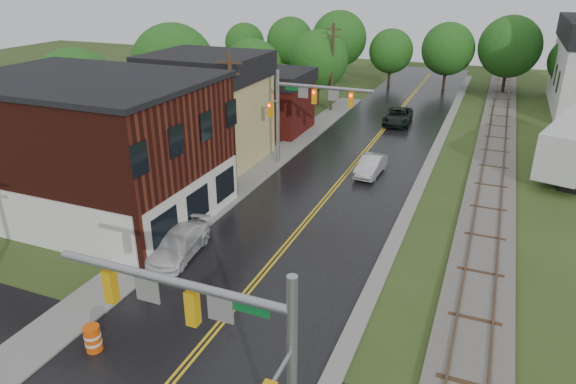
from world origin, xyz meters
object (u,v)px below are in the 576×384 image
Objects in this scene: pickup_white at (179,244)px; construction_barrel at (93,339)px; utility_pole_b at (232,118)px; tree_left_a at (78,96)px; tree_left_c at (254,70)px; utility_pole_c at (332,66)px; tree_left_b at (175,68)px; traffic_signal_near at (218,331)px; sedan_silver at (371,166)px; suv_dark at (398,116)px; traffic_signal_far at (304,103)px; brick_building at (93,147)px; tree_left_e at (319,61)px.

construction_barrel is at bearing -89.07° from pickup_white.
utility_pole_b reaches higher than construction_barrel.
tree_left_a reaches higher than tree_left_c.
construction_barrel is (3.00, -39.53, -4.15)m from utility_pole_c.
tree_left_b reaches higher than tree_left_a.
tree_left_c is (-17.32, 37.90, -0.46)m from traffic_signal_near.
tree_left_b is 20.65m from sedan_silver.
suv_dark is (14.65, 1.84, -3.76)m from tree_left_c.
tree_left_a reaches higher than sedan_silver.
tree_left_c is 15.23m from suv_dark.
traffic_signal_near and traffic_signal_far have the same top height.
utility_pole_b is at bearing 50.93° from brick_building.
tree_left_a is 1.61× the size of suv_dark.
tree_left_b is 2.31× the size of sedan_silver.
traffic_signal_near reaches higher than sedan_silver.
traffic_signal_far is 0.96× the size of tree_left_c.
tree_left_b reaches higher than utility_pole_b.
traffic_signal_far is at bearing 78.29° from pickup_white.
utility_pole_c is 8.16m from tree_left_c.
traffic_signal_far is 22.96m from construction_barrel.
brick_building reaches higher than suv_dark.
utility_pole_b is at bearing -90.00° from utility_pole_c.
tree_left_e is 21.72m from sedan_silver.
pickup_white is (-1.33, -14.98, -4.28)m from traffic_signal_far.
pickup_white is 4.20× the size of construction_barrel.
tree_left_c reaches higher than construction_barrel.
brick_building is 12.58× the size of construction_barrel.
utility_pole_b is 1.67× the size of suv_dark.
tree_left_e reaches higher than tree_left_c.
tree_left_e reaches higher than construction_barrel.
utility_pole_c reaches higher than traffic_signal_near.
tree_left_b is (-21.32, 29.90, 0.75)m from traffic_signal_near.
traffic_signal_near is 0.96× the size of tree_left_c.
traffic_signal_far is at bearing -173.32° from sedan_silver.
suv_dark is at bearing 73.85° from traffic_signal_far.
traffic_signal_near is 25.94m from traffic_signal_far.
tree_left_e reaches higher than traffic_signal_near.
brick_building is 8.94m from pickup_white.
utility_pole_b is at bearing -41.86° from tree_left_b.
traffic_signal_far reaches higher than sedan_silver.
traffic_signal_near is at bearing -65.44° from tree_left_c.
utility_pole_c is at bearing 90.00° from utility_pole_b.
sedan_silver is at bearing 76.57° from construction_barrel.
suv_dark is at bearing 43.85° from tree_left_a.
tree_left_b reaches higher than traffic_signal_near.
suv_dark is (20.65, 19.84, -4.37)m from tree_left_a.
tree_left_a reaches higher than traffic_signal_near.
utility_pole_c is at bearing 78.91° from brick_building.
construction_barrel is (-7.27, 2.47, -4.40)m from traffic_signal_near.
utility_pole_b is at bearing -85.10° from tree_left_e.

